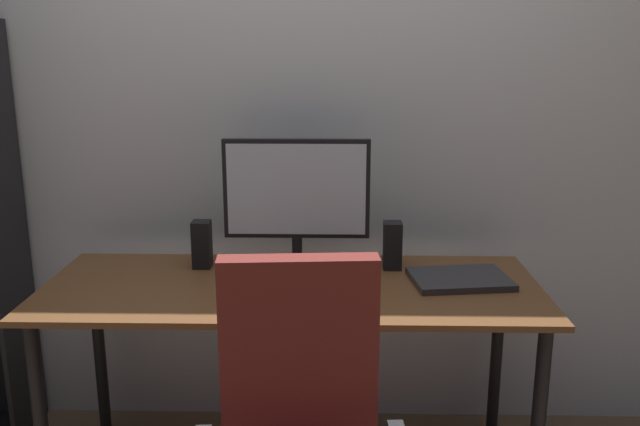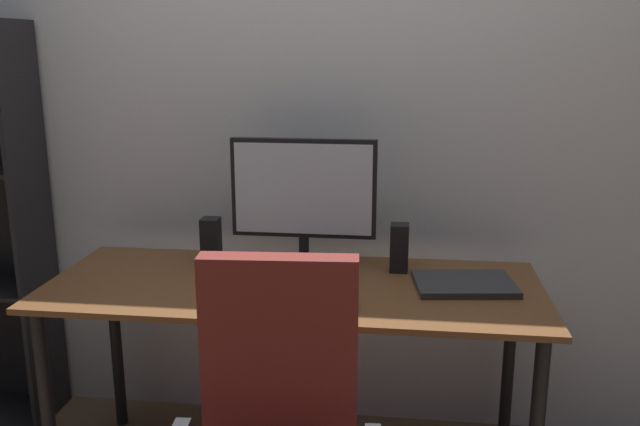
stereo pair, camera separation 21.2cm
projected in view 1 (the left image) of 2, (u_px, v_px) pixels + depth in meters
name	position (u px, v px, depth m)	size (l,w,h in m)	color
back_wall	(298.00, 103.00, 2.58)	(6.40, 0.10, 2.60)	silver
desk	(292.00, 309.00, 2.26)	(1.65, 0.65, 0.74)	brown
monitor	(297.00, 196.00, 2.35)	(0.51, 0.20, 0.46)	black
keyboard	(289.00, 300.00, 2.08)	(0.29, 0.11, 0.02)	#B7BABC
mouse	(351.00, 300.00, 2.06)	(0.06, 0.10, 0.03)	black
coffee_mug	(319.00, 274.00, 2.18)	(0.10, 0.08, 0.11)	#387F51
laptop	(460.00, 279.00, 2.26)	(0.32, 0.23, 0.02)	#2D2D30
speaker_left	(202.00, 244.00, 2.39)	(0.06, 0.07, 0.17)	black
speaker_right	(392.00, 245.00, 2.38)	(0.06, 0.07, 0.17)	black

